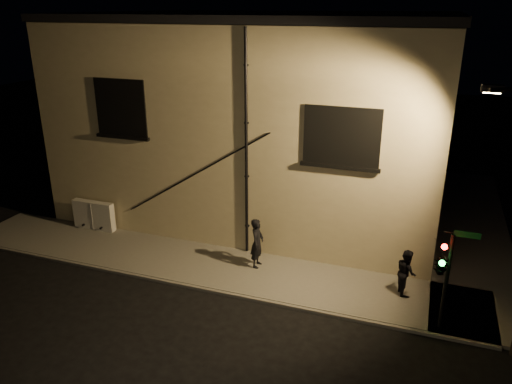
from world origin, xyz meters
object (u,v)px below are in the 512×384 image
at_px(pedestrian_a, 257,243).
at_px(pedestrian_b, 406,272).
at_px(utility_cabinet, 94,215).
at_px(traffic_signal, 442,264).

distance_m(pedestrian_a, pedestrian_b, 5.23).
distance_m(utility_cabinet, pedestrian_a, 7.67).
relative_size(utility_cabinet, traffic_signal, 0.59).
height_order(pedestrian_b, traffic_signal, traffic_signal).
distance_m(pedestrian_a, traffic_signal, 6.53).
height_order(utility_cabinet, pedestrian_b, pedestrian_b).
relative_size(pedestrian_b, traffic_signal, 0.50).
distance_m(utility_cabinet, pedestrian_b, 12.88).
bearing_deg(pedestrian_a, traffic_signal, -107.17).
bearing_deg(pedestrian_b, pedestrian_a, 69.21).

